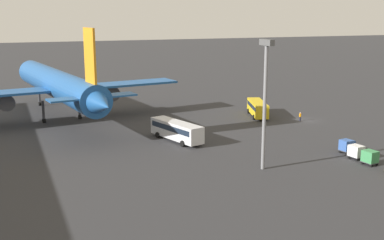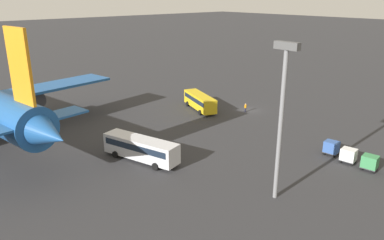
{
  "view_description": "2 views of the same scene",
  "coord_description": "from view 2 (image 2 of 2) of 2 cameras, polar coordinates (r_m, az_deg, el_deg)",
  "views": [
    {
      "loc": [
        -78.81,
        55.79,
        20.84
      ],
      "look_at": [
        -4.37,
        26.17,
        3.06
      ],
      "focal_mm": 45.0,
      "sensor_mm": 36.0,
      "label": 1
    },
    {
      "loc": [
        -46.05,
        55.55,
        22.16
      ],
      "look_at": [
        -8.0,
        22.18,
        4.95
      ],
      "focal_mm": 35.0,
      "sensor_mm": 36.0,
      "label": 2
    }
  ],
  "objects": [
    {
      "name": "cargo_cart_blue",
      "position": [
        57.43,
        20.49,
        -3.89
      ],
      "size": [
        2.21,
        1.94,
        2.06
      ],
      "rotation": [
        0.0,
        0.0,
        0.14
      ],
      "color": "#38383D",
      "rests_on": "ground"
    },
    {
      "name": "shuttle_bus_near",
      "position": [
        74.51,
        1.21,
        2.96
      ],
      "size": [
        10.63,
        5.79,
        3.08
      ],
      "rotation": [
        0.0,
        0.0,
        -0.32
      ],
      "color": "gold",
      "rests_on": "ground"
    },
    {
      "name": "light_pole",
      "position": [
        40.55,
        13.56,
        1.95
      ],
      "size": [
        2.8,
        0.7,
        17.58
      ],
      "color": "slate",
      "rests_on": "ground"
    },
    {
      "name": "worker_person",
      "position": [
        74.01,
        8.14,
        1.87
      ],
      "size": [
        0.38,
        0.38,
        1.74
      ],
      "color": "#1E1E2D",
      "rests_on": "ground"
    },
    {
      "name": "shuttle_bus_far",
      "position": [
        52.34,
        -7.81,
        -4.15
      ],
      "size": [
        11.81,
        5.82,
        3.22
      ],
      "rotation": [
        0.0,
        0.0,
        0.28
      ],
      "color": "silver",
      "rests_on": "ground"
    },
    {
      "name": "cargo_cart_white",
      "position": [
        55.62,
        22.75,
        -4.92
      ],
      "size": [
        2.21,
        1.94,
        2.06
      ],
      "rotation": [
        0.0,
        0.0,
        0.14
      ],
      "color": "#38383D",
      "rests_on": "ground"
    },
    {
      "name": "ground_plane",
      "position": [
        75.48,
        8.69,
        1.48
      ],
      "size": [
        600.0,
        600.0,
        0.0
      ],
      "primitive_type": "plane",
      "color": "#2D2D30"
    },
    {
      "name": "cargo_cart_green",
      "position": [
        54.5,
        25.47,
        -5.79
      ],
      "size": [
        2.21,
        1.94,
        2.06
      ],
      "rotation": [
        0.0,
        0.0,
        0.14
      ],
      "color": "#38383D",
      "rests_on": "ground"
    }
  ]
}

